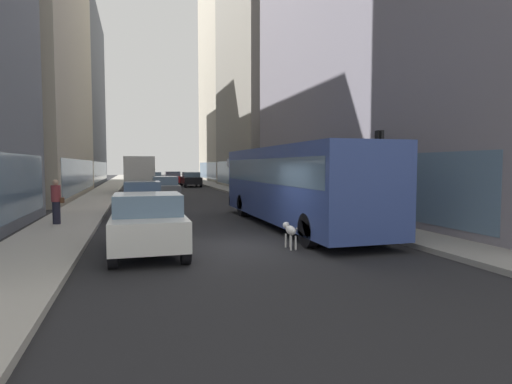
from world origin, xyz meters
TOP-DOWN VIEW (x-y plane):
  - ground_plane at (0.00, 35.00)m, footprint 120.00×120.00m
  - sidewalk_left at (-5.70, 35.00)m, footprint 2.40×110.00m
  - sidewalk_right at (5.70, 35.00)m, footprint 2.40×110.00m
  - building_left_mid at (-11.90, 22.58)m, footprint 9.67×20.09m
  - building_left_far at (-11.90, 46.58)m, footprint 8.99×23.16m
  - building_right_mid at (11.90, 29.97)m, footprint 11.24×15.76m
  - building_right_far at (11.90, 48.99)m, footprint 9.11×20.10m
  - transit_bus at (2.80, 3.45)m, footprint 2.78×11.53m
  - car_white_van at (-2.80, -0.14)m, footprint 1.87×4.16m
  - car_grey_wagon at (-1.20, 17.15)m, footprint 1.74×4.78m
  - car_black_suv at (2.80, 34.40)m, footprint 1.89×4.42m
  - car_blue_hatchback at (-2.80, 8.58)m, footprint 1.75×4.12m
  - car_red_coupe at (1.20, 39.32)m, footprint 1.85×4.19m
  - car_silver_sedan at (-1.20, 35.37)m, footprint 1.70×4.74m
  - box_truck at (-2.80, 24.46)m, footprint 2.30×7.50m
  - dalmatian_dog at (1.12, -0.67)m, footprint 0.22×0.96m
  - pedestrian_with_handbag at (-5.99, 5.45)m, footprint 0.45×0.34m
  - traffic_light_near at (4.90, 0.69)m, footprint 0.24×0.41m

SIDE VIEW (x-z plane):
  - ground_plane at x=0.00m, z-range 0.00..0.00m
  - sidewalk_left at x=-5.70m, z-range 0.00..0.15m
  - sidewalk_right at x=5.70m, z-range 0.00..0.15m
  - dalmatian_dog at x=1.12m, z-range 0.15..0.87m
  - car_blue_hatchback at x=-2.80m, z-range 0.01..1.63m
  - car_red_coupe at x=1.20m, z-range 0.01..1.63m
  - car_white_van at x=-2.80m, z-range 0.01..1.63m
  - car_silver_sedan at x=-1.20m, z-range 0.01..1.63m
  - car_grey_wagon at x=-1.20m, z-range 0.01..1.63m
  - car_black_suv at x=2.80m, z-range 0.01..1.63m
  - pedestrian_with_handbag at x=-5.99m, z-range 0.17..1.86m
  - box_truck at x=-2.80m, z-range 0.14..3.19m
  - transit_bus at x=2.80m, z-range 0.25..3.30m
  - traffic_light_near at x=4.90m, z-range 0.74..4.14m
  - building_left_mid at x=-11.90m, z-range -0.01..18.27m
  - building_left_far at x=-11.90m, z-range -0.01..22.54m
  - building_right_mid at x=11.90m, z-range -0.01..30.45m
  - building_right_far at x=11.90m, z-range -0.01..32.00m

